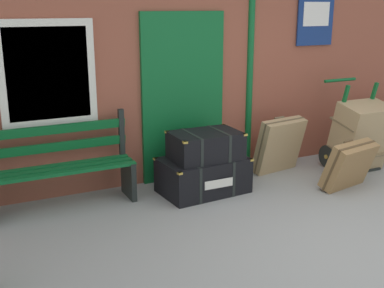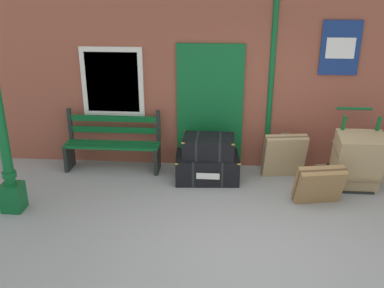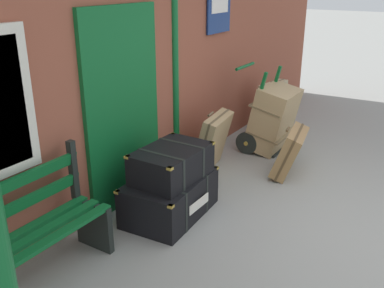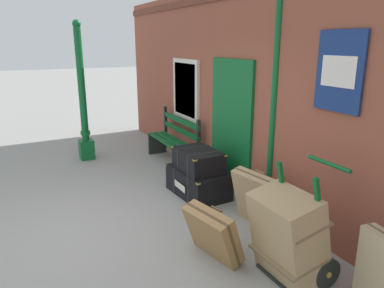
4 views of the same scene
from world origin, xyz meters
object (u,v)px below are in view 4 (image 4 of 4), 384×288
large_brown_trunk (288,236)px  suitcase_olive (257,199)px  platform_bench (174,141)px  suitcase_charcoal (213,233)px  steamer_trunk_base (198,182)px  steamer_trunk_middle (198,160)px  lamp_post (83,110)px  porters_trolley (300,249)px

large_brown_trunk → suitcase_olive: (-1.03, 0.39, -0.10)m
platform_bench → suitcase_charcoal: 3.39m
large_brown_trunk → suitcase_charcoal: large_brown_trunk is taller
steamer_trunk_base → steamer_trunk_middle: (0.02, -0.01, 0.37)m
steamer_trunk_base → suitcase_charcoal: (1.63, -0.68, 0.09)m
suitcase_charcoal → suitcase_olive: suitcase_olive is taller
steamer_trunk_base → steamer_trunk_middle: size_ratio=1.29×
platform_bench → steamer_trunk_base: size_ratio=1.52×
lamp_post → suitcase_olive: bearing=19.7°
large_brown_trunk → suitcase_olive: bearing=159.2°
platform_bench → steamer_trunk_middle: (1.63, -0.32, 0.14)m
porters_trolley → large_brown_trunk: bearing=-90.0°
platform_bench → steamer_trunk_middle: platform_bench is taller
lamp_post → platform_bench: bearing=54.8°
suitcase_olive → porters_trolley: bearing=-11.8°
porters_trolley → large_brown_trunk: 0.27m
porters_trolley → suitcase_charcoal: (-0.64, -0.67, 0.03)m
steamer_trunk_middle → porters_trolley: (2.26, 0.00, -0.31)m
lamp_post → porters_trolley: lamp_post is taller
platform_bench → steamer_trunk_middle: size_ratio=1.97×
platform_bench → suitcase_charcoal: bearing=-17.0°
platform_bench → porters_trolley: (3.89, -0.32, -0.17)m
steamer_trunk_base → porters_trolley: bearing=-0.3°
steamer_trunk_middle → steamer_trunk_base: bearing=147.5°
porters_trolley → steamer_trunk_base: bearing=179.7°
suitcase_olive → steamer_trunk_base: bearing=-170.7°
platform_bench → porters_trolley: 3.90m
lamp_post → large_brown_trunk: (4.95, 1.01, -0.56)m
steamer_trunk_base → porters_trolley: (2.28, -0.01, 0.06)m
platform_bench → suitcase_olive: size_ratio=2.12×
lamp_post → steamer_trunk_base: (2.67, 1.20, -0.82)m
steamer_trunk_middle → platform_bench: bearing=168.8°
lamp_post → steamer_trunk_base: lamp_post is taller
platform_bench → suitcase_olive: (2.85, -0.10, -0.07)m
porters_trolley → suitcase_charcoal: bearing=-133.8°
steamer_trunk_middle → suitcase_olive: (1.22, 0.22, -0.21)m
large_brown_trunk → suitcase_olive: large_brown_trunk is taller
steamer_trunk_middle → large_brown_trunk: (2.26, -0.17, -0.10)m
lamp_post → steamer_trunk_middle: size_ratio=3.38×
platform_bench → suitcase_charcoal: size_ratio=2.20×
porters_trolley → suitcase_charcoal: size_ratio=1.63×
steamer_trunk_base → lamp_post: bearing=-155.8°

